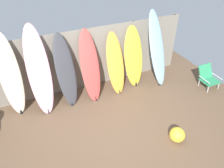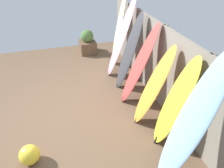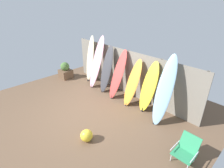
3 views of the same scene
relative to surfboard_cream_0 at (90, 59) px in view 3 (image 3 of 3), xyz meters
The scene contains 12 objects.
ground 2.84m from the surfboard_cream_0, 39.98° to the right, with size 7.68×7.68×0.00m, color brown.
fence_back 2.05m from the surfboard_cream_0, ahead, with size 6.08×0.11×1.80m.
surfboard_cream_0 is the anchor object (origin of this frame).
surfboard_pink_1 0.67m from the surfboard_cream_0, 12.07° to the right, with size 0.58×0.81×2.19m.
surfboard_charcoal_2 1.31m from the surfboard_cream_0, ahead, with size 0.54×0.69×1.90m.
surfboard_red_3 1.97m from the surfboard_cream_0, ahead, with size 0.54×0.83×1.86m.
surfboard_orange_4 2.72m from the surfboard_cream_0, ahead, with size 0.53×0.75×1.67m.
surfboard_yellow_5 3.34m from the surfboard_cream_0, ahead, with size 0.61×0.66×1.74m.
surfboard_skyblue_6 4.02m from the surfboard_cream_0, ahead, with size 0.60×0.91×2.14m.
beach_chair 5.47m from the surfboard_cream_0, 12.55° to the right, with size 0.50×0.58×0.63m.
planter_box 1.49m from the surfboard_cream_0, 145.53° to the right, with size 0.59×0.53×0.79m.
beach_ball 4.13m from the surfboard_cream_0, 39.25° to the right, with size 0.34×0.34×0.34m, color yellow.
Camera 3 is at (4.25, -2.88, 3.58)m, focal length 28.00 mm.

